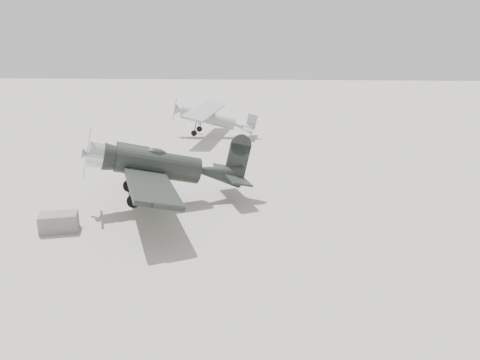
% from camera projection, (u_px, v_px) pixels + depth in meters
% --- Properties ---
extents(ground, '(160.00, 160.00, 0.00)m').
position_uv_depth(ground, '(197.00, 217.00, 21.00)').
color(ground, '#AFAC9B').
rests_on(ground, ground).
extents(lowwing_monoplane, '(8.05, 10.79, 3.53)m').
position_uv_depth(lowwing_monoplane, '(166.00, 166.00, 22.22)').
color(lowwing_monoplane, black).
rests_on(lowwing_monoplane, ground).
extents(highwing_monoplane, '(6.89, 9.70, 2.75)m').
position_uv_depth(highwing_monoplane, '(211.00, 116.00, 38.35)').
color(highwing_monoplane, '#929497').
rests_on(highwing_monoplane, ground).
extents(equipment_block, '(1.70, 1.31, 0.75)m').
position_uv_depth(equipment_block, '(59.00, 222.00, 19.34)').
color(equipment_block, slate).
rests_on(equipment_block, ground).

